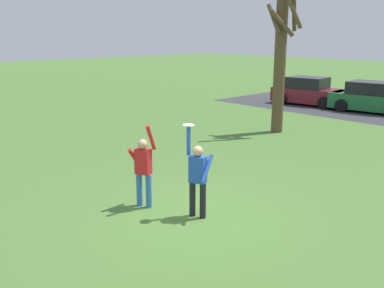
% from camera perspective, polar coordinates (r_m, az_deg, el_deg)
% --- Properties ---
extents(ground_plane, '(120.00, 120.00, 0.00)m').
position_cam_1_polar(ground_plane, '(10.10, 0.29, -9.16)').
color(ground_plane, '#4C7533').
extents(person_catcher, '(0.58, 0.49, 2.08)m').
position_cam_1_polar(person_catcher, '(9.61, 0.76, -4.13)').
color(person_catcher, black).
rests_on(person_catcher, ground_plane).
extents(person_defender, '(0.63, 0.57, 2.04)m').
position_cam_1_polar(person_defender, '(10.26, -6.40, -3.04)').
color(person_defender, '#3366B7').
rests_on(person_defender, ground_plane).
extents(frisbee_disc, '(0.25, 0.25, 0.02)m').
position_cam_1_polar(frisbee_disc, '(9.42, -0.46, 2.48)').
color(frisbee_disc, white).
rests_on(frisbee_disc, person_catcher).
extents(parked_car_maroon, '(4.30, 2.44, 1.59)m').
position_cam_1_polar(parked_car_maroon, '(26.26, 15.07, 6.59)').
color(parked_car_maroon, maroon).
rests_on(parked_car_maroon, ground_plane).
extents(parked_car_green, '(4.30, 2.44, 1.59)m').
position_cam_1_polar(parked_car_green, '(24.77, 22.47, 5.57)').
color(parked_car_green, '#1E6633').
rests_on(parked_car_green, ground_plane).
extents(bare_tree_tall, '(1.47, 1.59, 6.38)m').
position_cam_1_polar(bare_tree_tall, '(18.24, 11.51, 10.67)').
color(bare_tree_tall, brown).
rests_on(bare_tree_tall, ground_plane).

